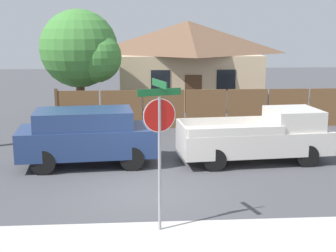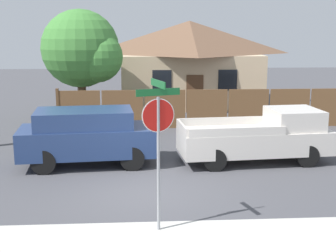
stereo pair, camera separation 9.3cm
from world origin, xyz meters
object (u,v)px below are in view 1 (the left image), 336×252
(oak_tree, at_px, (83,51))
(house, at_px, (188,61))
(red_suv, at_px, (87,135))
(stop_sign, at_px, (159,130))
(orange_pickup, at_px, (260,137))

(oak_tree, bearing_deg, house, 42.96)
(red_suv, distance_m, stop_sign, 5.75)
(oak_tree, height_order, orange_pickup, oak_tree)
(orange_pickup, bearing_deg, oak_tree, 127.53)
(red_suv, height_order, orange_pickup, red_suv)
(orange_pickup, bearing_deg, red_suv, 175.29)
(red_suv, bearing_deg, stop_sign, -72.98)
(red_suv, bearing_deg, orange_pickup, -4.71)
(house, height_order, stop_sign, house)
(house, distance_m, oak_tree, 7.54)
(stop_sign, bearing_deg, orange_pickup, 38.27)
(house, relative_size, orange_pickup, 1.63)
(house, height_order, orange_pickup, house)
(red_suv, bearing_deg, oak_tree, 91.66)
(oak_tree, bearing_deg, orange_pickup, -47.54)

